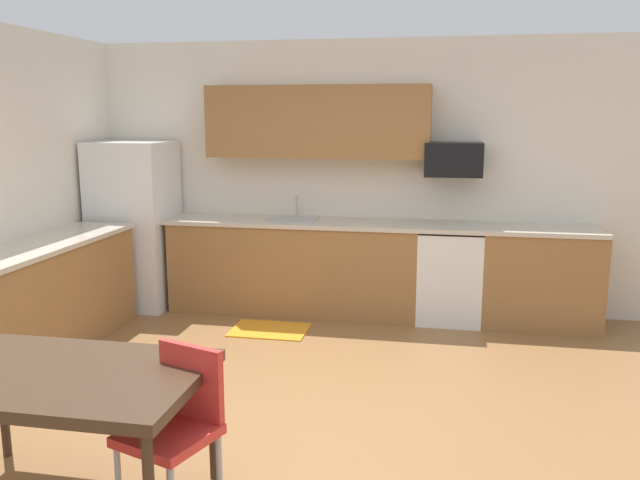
# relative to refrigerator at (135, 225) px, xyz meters

# --- Properties ---
(ground_plane) EXTENTS (12.00, 12.00, 0.00)m
(ground_plane) POSITION_rel_refrigerator_xyz_m (2.18, -2.22, -0.85)
(ground_plane) COLOR olive
(wall_back) EXTENTS (5.80, 0.10, 2.70)m
(wall_back) POSITION_rel_refrigerator_xyz_m (2.18, 0.43, 0.50)
(wall_back) COLOR silver
(wall_back) RESTS_ON ground
(cabinet_run_back) EXTENTS (2.47, 0.60, 0.90)m
(cabinet_run_back) POSITION_rel_refrigerator_xyz_m (1.67, 0.08, -0.40)
(cabinet_run_back) COLOR olive
(cabinet_run_back) RESTS_ON ground
(cabinet_run_back_right) EXTENTS (1.08, 0.60, 0.90)m
(cabinet_run_back_right) POSITION_rel_refrigerator_xyz_m (4.04, 0.08, -0.40)
(cabinet_run_back_right) COLOR olive
(cabinet_run_back_right) RESTS_ON ground
(cabinet_run_left) EXTENTS (0.60, 2.00, 0.90)m
(cabinet_run_left) POSITION_rel_refrigerator_xyz_m (-0.12, -1.42, -0.40)
(cabinet_run_left) COLOR olive
(cabinet_run_left) RESTS_ON ground
(countertop_back) EXTENTS (4.80, 0.64, 0.04)m
(countertop_back) POSITION_rel_refrigerator_xyz_m (2.18, 0.08, 0.07)
(countertop_back) COLOR beige
(countertop_back) RESTS_ON cabinet_run_back
(countertop_left) EXTENTS (0.64, 2.00, 0.04)m
(countertop_left) POSITION_rel_refrigerator_xyz_m (-0.12, -1.42, 0.07)
(countertop_left) COLOR beige
(countertop_left) RESTS_ON cabinet_run_left
(upper_cabinets_back) EXTENTS (2.20, 0.34, 0.70)m
(upper_cabinets_back) POSITION_rel_refrigerator_xyz_m (1.88, 0.21, 1.05)
(upper_cabinets_back) COLOR olive
(refrigerator) EXTENTS (0.76, 0.70, 1.70)m
(refrigerator) POSITION_rel_refrigerator_xyz_m (0.00, 0.00, 0.00)
(refrigerator) COLOR white
(refrigerator) RESTS_ON ground
(oven_range) EXTENTS (0.60, 0.60, 0.91)m
(oven_range) POSITION_rel_refrigerator_xyz_m (3.20, 0.08, -0.40)
(oven_range) COLOR white
(oven_range) RESTS_ON ground
(microwave) EXTENTS (0.54, 0.36, 0.32)m
(microwave) POSITION_rel_refrigerator_xyz_m (3.20, 0.18, 0.70)
(microwave) COLOR black
(sink_basin) EXTENTS (0.48, 0.40, 0.14)m
(sink_basin) POSITION_rel_refrigerator_xyz_m (1.66, 0.08, 0.03)
(sink_basin) COLOR #A5A8AD
(sink_basin) RESTS_ON countertop_back
(sink_faucet) EXTENTS (0.02, 0.02, 0.24)m
(sink_faucet) POSITION_rel_refrigerator_xyz_m (1.66, 0.26, 0.19)
(sink_faucet) COLOR #B2B5BA
(sink_faucet) RESTS_ON countertop_back
(dining_table) EXTENTS (1.40, 0.90, 0.73)m
(dining_table) POSITION_rel_refrigerator_xyz_m (1.30, -3.44, -0.18)
(dining_table) COLOR #422D1E
(dining_table) RESTS_ON ground
(chair_near_table) EXTENTS (0.51, 0.51, 0.85)m
(chair_near_table) POSITION_rel_refrigerator_xyz_m (1.88, -3.39, -0.35)
(chair_near_table) COLOR red
(chair_near_table) RESTS_ON ground
(floor_mat) EXTENTS (0.70, 0.50, 0.01)m
(floor_mat) POSITION_rel_refrigerator_xyz_m (1.58, -0.57, -0.84)
(floor_mat) COLOR orange
(floor_mat) RESTS_ON ground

